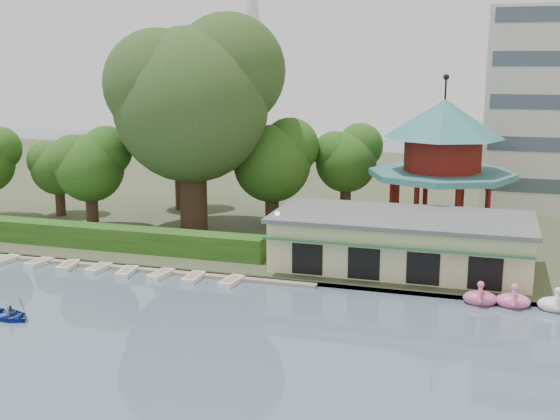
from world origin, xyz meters
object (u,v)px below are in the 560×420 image
at_px(rowboat_with_passengers, 9,311).
at_px(boathouse, 401,241).
at_px(dock, 101,264).
at_px(big_tree, 194,94).
at_px(pavilion, 442,155).

bearing_deg(rowboat_with_passengers, boathouse, 37.35).
height_order(dock, big_tree, big_tree).
bearing_deg(dock, boathouse, 12.24).
distance_m(boathouse, rowboat_with_passengers, 26.93).
distance_m(pavilion, rowboat_with_passengers, 35.89).
bearing_deg(big_tree, pavilion, 10.30).
height_order(boathouse, big_tree, big_tree).
bearing_deg(pavilion, dock, -148.34).
relative_size(dock, boathouse, 1.83).
bearing_deg(pavilion, big_tree, -169.70).
relative_size(big_tree, rowboat_with_passengers, 3.86).
bearing_deg(big_tree, dock, -106.11).
relative_size(boathouse, pavilion, 1.38).
height_order(pavilion, rowboat_with_passengers, pavilion).
bearing_deg(big_tree, boathouse, -18.35).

